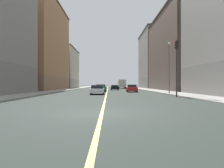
% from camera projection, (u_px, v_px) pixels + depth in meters
% --- Properties ---
extents(ground_plane, '(400.00, 400.00, 0.00)m').
position_uv_depth(ground_plane, '(102.00, 113.00, 10.32)').
color(ground_plane, '#2A322D').
rests_on(ground_plane, ground).
extents(sidewalk_left, '(3.48, 168.00, 0.15)m').
position_uv_depth(sidewalk_left, '(143.00, 89.00, 59.47)').
color(sidewalk_left, '#9E9B93').
rests_on(sidewalk_left, ground).
extents(sidewalk_right, '(3.48, 168.00, 0.15)m').
position_uv_depth(sidewalk_right, '(72.00, 89.00, 59.16)').
color(sidewalk_right, '#9E9B93').
rests_on(sidewalk_right, ground).
extents(lane_center_stripe, '(0.16, 154.00, 0.01)m').
position_uv_depth(lane_center_stripe, '(108.00, 89.00, 59.32)').
color(lane_center_stripe, '#E5D14C').
rests_on(lane_center_stripe, ground).
extents(building_left_mid, '(11.56, 25.04, 17.59)m').
position_uv_depth(building_left_mid, '(184.00, 52.00, 47.36)').
color(building_left_mid, brown).
rests_on(building_left_mid, ground).
extents(building_left_far, '(11.56, 20.00, 19.10)m').
position_uv_depth(building_left_far, '(159.00, 60.00, 70.86)').
color(building_left_far, slate).
rests_on(building_left_far, ground).
extents(building_right_midblock, '(11.56, 24.75, 21.18)m').
position_uv_depth(building_right_midblock, '(36.00, 47.00, 51.11)').
color(building_right_midblock, '#8F6B4F').
rests_on(building_right_midblock, ground).
extents(building_right_distant, '(11.56, 19.58, 14.15)m').
position_uv_depth(building_right_distant, '(60.00, 68.00, 75.43)').
color(building_right_distant, '#9D9688').
rests_on(building_right_distant, ground).
extents(traffic_light_left_near, '(0.40, 0.32, 6.24)m').
position_uv_depth(traffic_light_left_near, '(176.00, 61.00, 23.18)').
color(traffic_light_left_near, '#2D2D2D').
rests_on(traffic_light_left_near, ground).
extents(street_lamp_left_near, '(0.36, 0.36, 7.22)m').
position_uv_depth(street_lamp_left_near, '(169.00, 62.00, 29.48)').
color(street_lamp_left_near, '#4C4C51').
rests_on(street_lamp_left_near, ground).
extents(car_red, '(1.89, 4.27, 1.34)m').
position_uv_depth(car_red, '(132.00, 88.00, 38.22)').
color(car_red, red).
rests_on(car_red, ground).
extents(car_black, '(1.92, 4.16, 1.20)m').
position_uv_depth(car_black, '(115.00, 87.00, 50.81)').
color(car_black, black).
rests_on(car_black, ground).
extents(car_white, '(1.91, 3.92, 1.29)m').
position_uv_depth(car_white, '(97.00, 90.00, 29.51)').
color(car_white, white).
rests_on(car_white, ground).
extents(car_green, '(2.03, 4.29, 1.36)m').
position_uv_depth(car_green, '(101.00, 88.00, 39.88)').
color(car_green, '#1E6B38').
rests_on(car_green, ground).
extents(box_truck, '(2.45, 7.73, 2.86)m').
position_uv_depth(box_truck, '(122.00, 84.00, 68.76)').
color(box_truck, maroon).
rests_on(box_truck, ground).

